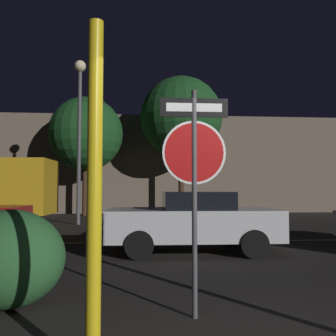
{
  "coord_description": "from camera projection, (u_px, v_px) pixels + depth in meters",
  "views": [
    {
      "loc": [
        -0.96,
        -3.06,
        1.45
      ],
      "look_at": [
        -0.39,
        3.67,
        1.83
      ],
      "focal_mm": 40.0,
      "sensor_mm": 36.0,
      "label": 1
    }
  ],
  "objects": [
    {
      "name": "passing_car_2",
      "position": [
        192.0,
        221.0,
        8.67
      ],
      "size": [
        4.0,
        2.11,
        1.38
      ],
      "rotation": [
        0.0,
        0.0,
        1.55
      ],
      "color": "silver",
      "rests_on": "ground_plane"
    },
    {
      "name": "street_lamp",
      "position": [
        80.0,
        114.0,
        15.44
      ],
      "size": [
        0.48,
        0.48,
        6.79
      ],
      "color": "#4C4C51",
      "rests_on": "ground_plane"
    },
    {
      "name": "yellow_pole_left",
      "position": [
        94.0,
        195.0,
        2.95
      ],
      "size": [
        0.12,
        0.12,
        2.8
      ],
      "primitive_type": "cylinder",
      "color": "yellow",
      "rests_on": "ground_plane"
    },
    {
      "name": "road_center_stripe",
      "position": [
        171.0,
        242.0,
        10.24
      ],
      "size": [
        34.66,
        0.12,
        0.01
      ],
      "primitive_type": "cube",
      "color": "gold",
      "rests_on": "ground_plane"
    },
    {
      "name": "tree_1",
      "position": [
        181.0,
        118.0,
        20.53
      ],
      "size": [
        4.5,
        4.5,
        7.62
      ],
      "color": "#422D1E",
      "rests_on": "ground_plane"
    },
    {
      "name": "tree_0",
      "position": [
        86.0,
        134.0,
        20.55
      ],
      "size": [
        4.05,
        4.05,
        6.5
      ],
      "color": "#422D1E",
      "rests_on": "ground_plane"
    },
    {
      "name": "building_backdrop",
      "position": [
        180.0,
        166.0,
        24.5
      ],
      "size": [
        27.57,
        3.82,
        5.93
      ],
      "primitive_type": "cube",
      "color": "#6B5B4C",
      "rests_on": "ground_plane"
    },
    {
      "name": "stop_sign",
      "position": [
        194.0,
        159.0,
        4.29
      ],
      "size": [
        0.79,
        0.06,
        2.59
      ],
      "rotation": [
        0.0,
        0.0,
        -0.01
      ],
      "color": "#4C4C51",
      "rests_on": "ground_plane"
    },
    {
      "name": "hedge_bush_1",
      "position": [
        8.0,
        258.0,
        4.57
      ],
      "size": [
        1.37,
        1.18,
        1.2
      ],
      "primitive_type": "ellipsoid",
      "color": "#285B2D",
      "rests_on": "ground_plane"
    }
  ]
}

